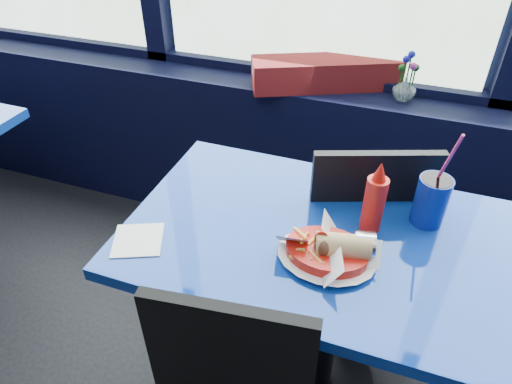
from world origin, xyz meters
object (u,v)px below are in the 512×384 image
chair_near_back (379,231)px  ketchup_bottle (374,200)px  flower_vase (405,86)px  food_basket (329,251)px  planter_box (326,73)px  soda_cup (431,200)px  near_table (328,280)px

chair_near_back → ketchup_bottle: (-0.03, -0.25, 0.32)m
flower_vase → ketchup_bottle: flower_vase is taller
ketchup_bottle → food_basket: bearing=-117.0°
planter_box → soda_cup: (0.47, -0.72, -0.03)m
planter_box → flower_vase: 0.33m
ketchup_bottle → soda_cup: soda_cup is taller
near_table → planter_box: 0.96m
planter_box → ketchup_bottle: size_ratio=2.80×
food_basket → chair_near_back: bearing=87.5°
chair_near_back → flower_vase: 0.63m
near_table → soda_cup: 0.39m
food_basket → soda_cup: 0.35m
near_table → flower_vase: bearing=83.4°
food_basket → soda_cup: (0.24, 0.25, 0.05)m
planter_box → soda_cup: bearing=-81.6°
near_table → planter_box: bearing=104.8°
food_basket → soda_cup: bearing=59.7°
planter_box → food_basket: 1.01m
ketchup_bottle → soda_cup: 0.18m
near_table → food_basket: size_ratio=4.46×
planter_box → soda_cup: soda_cup is taller
near_table → flower_vase: 0.92m
ketchup_bottle → chair_near_back: bearing=83.2°
chair_near_back → ketchup_bottle: ketchup_bottle is taller
flower_vase → soda_cup: bearing=-78.6°
ketchup_bottle → near_table: bearing=-140.2°
near_table → chair_near_back: bearing=69.9°
chair_near_back → ketchup_bottle: bearing=63.0°
food_basket → ketchup_bottle: ketchup_bottle is taller
near_table → chair_near_back: size_ratio=1.30×
near_table → soda_cup: bearing=33.4°
chair_near_back → ketchup_bottle: size_ratio=4.06×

